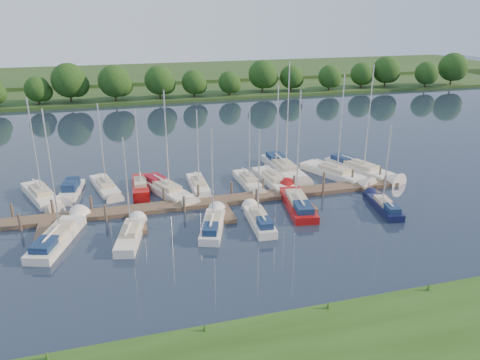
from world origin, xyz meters
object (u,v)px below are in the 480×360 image
object	(u,v)px
dock	(220,204)
motorboat	(71,191)
sailboat_n_5	(199,186)
sailboat_n_0	(42,197)
sailboat_s_2	(213,226)

from	to	relation	value
dock	motorboat	xyz separation A→B (m)	(-14.19, 7.01, 0.17)
motorboat	sailboat_n_5	size ratio (longest dim) A/B	0.68
dock	motorboat	bearing A→B (deg)	153.70
dock	sailboat_n_5	size ratio (longest dim) A/B	4.45
sailboat_n_0	motorboat	bearing A→B (deg)	169.00
dock	sailboat_s_2	world-z (taller)	sailboat_s_2
sailboat_s_2	sailboat_n_0	bearing A→B (deg)	161.79
sailboat_s_2	motorboat	bearing A→B (deg)	154.67
motorboat	sailboat_n_5	world-z (taller)	sailboat_n_5
sailboat_n_0	sailboat_s_2	xyz separation A→B (m)	(15.24, -11.41, 0.05)
motorboat	sailboat_n_5	distance (m)	13.24
sailboat_n_0	motorboat	xyz separation A→B (m)	(2.84, 0.54, 0.08)
motorboat	sailboat_s_2	bearing A→B (deg)	146.12
dock	sailboat_s_2	xyz separation A→B (m)	(-1.80, -4.93, 0.13)
sailboat_n_0	sailboat_n_5	distance (m)	16.00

